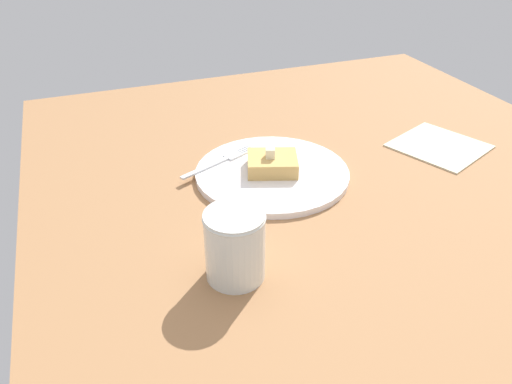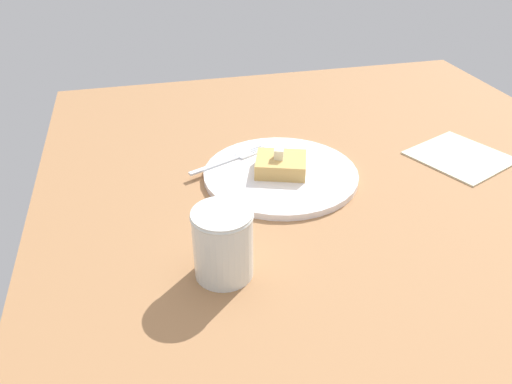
% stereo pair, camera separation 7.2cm
% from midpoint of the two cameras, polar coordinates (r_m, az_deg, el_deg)
% --- Properties ---
extents(table_surface, '(1.03, 1.03, 0.03)m').
position_cam_midpoint_polar(table_surface, '(0.90, 6.07, 2.22)').
color(table_surface, '#9D6D45').
rests_on(table_surface, ground).
extents(plate, '(0.26, 0.26, 0.01)m').
position_cam_midpoint_polar(plate, '(0.85, -0.68, 2.29)').
color(plate, white).
rests_on(plate, table_surface).
extents(toast_slice_center, '(0.09, 0.10, 0.03)m').
position_cam_midpoint_polar(toast_slice_center, '(0.84, -0.69, 3.34)').
color(toast_slice_center, tan).
rests_on(toast_slice_center, plate).
extents(butter_pat_primary, '(0.02, 0.02, 0.02)m').
position_cam_midpoint_polar(butter_pat_primary, '(0.83, -0.87, 4.45)').
color(butter_pat_primary, '#F6EEC6').
rests_on(butter_pat_primary, toast_slice_center).
extents(fork, '(0.08, 0.15, 0.00)m').
position_cam_midpoint_polar(fork, '(0.88, -6.17, 3.58)').
color(fork, silver).
rests_on(fork, plate).
extents(syrup_jar, '(0.08, 0.08, 0.09)m').
position_cam_midpoint_polar(syrup_jar, '(0.62, -5.78, -6.36)').
color(syrup_jar, '#341705').
rests_on(syrup_jar, table_surface).
extents(napkin, '(0.20, 0.20, 0.00)m').
position_cam_midpoint_polar(napkin, '(1.00, 18.28, 4.96)').
color(napkin, beige).
rests_on(napkin, table_surface).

